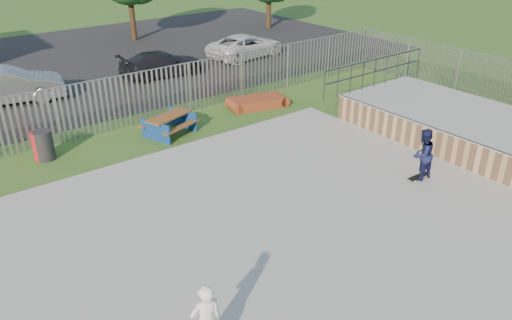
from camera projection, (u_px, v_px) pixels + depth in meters
ground at (254, 248)px, 12.00m from camera, size 120.00×120.00×0.00m
concrete_slab at (254, 245)px, 11.97m from camera, size 15.00×12.00×0.15m
quarter_pipe at (449, 123)px, 17.68m from camera, size 5.50×7.05×2.19m
fence at (190, 139)px, 15.37m from camera, size 26.04×16.02×2.00m
picnic_table at (169, 125)px, 18.05m from camera, size 2.10×1.90×0.73m
funbox at (258, 102)px, 20.68m from camera, size 2.28×1.50×0.42m
trash_bin_red at (41, 145)px, 16.18m from camera, size 0.57×0.57×0.95m
trash_bin_grey at (44, 145)px, 16.14m from camera, size 0.59×0.59×0.99m
parking_lot at (29, 71)px, 25.51m from camera, size 40.00×18.00×0.02m
car_silver at (6, 86)px, 20.83m from camera, size 4.83×2.52×1.52m
car_dark at (162, 64)px, 24.47m from camera, size 4.30×2.06×1.21m
car_white at (246, 46)px, 27.65m from camera, size 4.81×2.67×1.27m
skateboard_a at (419, 177)px, 14.84m from camera, size 0.81×0.23×0.08m
skater_navy at (423, 154)px, 14.51m from camera, size 0.78×0.62×1.57m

